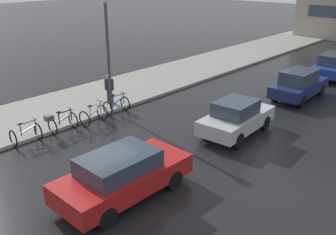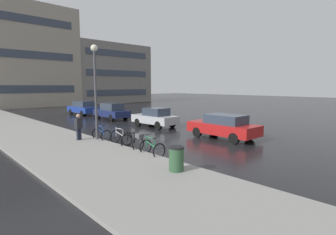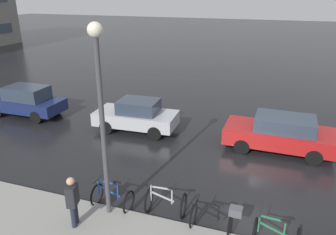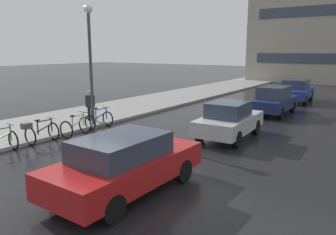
{
  "view_description": "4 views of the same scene",
  "coord_description": "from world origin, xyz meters",
  "views": [
    {
      "loc": [
        10.07,
        -6.98,
        6.66
      ],
      "look_at": [
        0.72,
        3.34,
        1.12
      ],
      "focal_mm": 40.0,
      "sensor_mm": 36.0,
      "label": 1
    },
    {
      "loc": [
        -11.28,
        -9.67,
        3.29
      ],
      "look_at": [
        -0.29,
        1.81,
        1.34
      ],
      "focal_mm": 28.0,
      "sensor_mm": 36.0,
      "label": 2
    },
    {
      "loc": [
        -10.86,
        -0.15,
        6.26
      ],
      "look_at": [
        0.85,
        3.92,
        1.44
      ],
      "focal_mm": 35.0,
      "sensor_mm": 36.0,
      "label": 3
    },
    {
      "loc": [
        7.65,
        -6.39,
        3.57
      ],
      "look_at": [
        0.4,
        4.23,
        0.94
      ],
      "focal_mm": 35.0,
      "sensor_mm": 36.0,
      "label": 4
    }
  ],
  "objects": [
    {
      "name": "car_blue",
      "position": [
        2.09,
        18.0,
        0.81
      ],
      "size": [
        2.08,
        4.23,
        1.58
      ],
      "color": "navy",
      "rests_on": "ground"
    },
    {
      "name": "car_navy",
      "position": [
        2.21,
        12.34,
        0.8
      ],
      "size": [
        1.74,
        4.06,
        1.6
      ],
      "color": "navy",
      "rests_on": "ground"
    },
    {
      "name": "car_red",
      "position": [
        2.3,
        -0.48,
        0.78
      ],
      "size": [
        1.97,
        4.42,
        1.51
      ],
      "color": "#AD1919",
      "rests_on": "ground"
    },
    {
      "name": "building_facade_side",
      "position": [
        15.85,
        37.18,
        5.51
      ],
      "size": [
        15.54,
        10.75,
        11.03
      ],
      "color": "gray",
      "rests_on": "ground"
    },
    {
      "name": "sidewalk_kerb",
      "position": [
        -6.0,
        10.0,
        0.07
      ],
      "size": [
        4.8,
        60.0,
        0.14
      ],
      "primitive_type": "cube",
      "color": "gray",
      "rests_on": "ground"
    },
    {
      "name": "bicycle_farthest",
      "position": [
        -3.49,
        4.2,
        0.4
      ],
      "size": [
        0.74,
        1.18,
        1.0
      ],
      "color": "black",
      "rests_on": "ground"
    },
    {
      "name": "pedestrian",
      "position": [
        -4.66,
        4.74,
        0.93
      ],
      "size": [
        0.45,
        0.33,
        1.65
      ],
      "color": "#1E2333",
      "rests_on": "ground"
    },
    {
      "name": "bicycle_third",
      "position": [
        -3.2,
        2.58,
        0.41
      ],
      "size": [
        0.83,
        1.18,
        0.98
      ],
      "color": "black",
      "rests_on": "ground"
    },
    {
      "name": "bicycle_nearest",
      "position": [
        -3.58,
        -0.56,
        0.4
      ],
      "size": [
        0.79,
        1.16,
        0.99
      ],
      "color": "black",
      "rests_on": "ground"
    },
    {
      "name": "ground_plane",
      "position": [
        0.0,
        0.0,
        0.0
      ],
      "size": [
        140.0,
        140.0,
        0.0
      ],
      "primitive_type": "plane",
      "color": "black"
    },
    {
      "name": "trash_bin",
      "position": [
        -4.55,
        -3.09,
        0.53
      ],
      "size": [
        0.58,
        0.58,
        1.05
      ],
      "color": "#2D5133",
      "rests_on": "ground"
    },
    {
      "name": "building_facade_main",
      "position": [
        0.76,
        35.74,
        7.67
      ],
      "size": [
        15.67,
        8.23,
        15.33
      ],
      "color": "#9E9384",
      "rests_on": "ground"
    },
    {
      "name": "streetlamp",
      "position": [
        -3.84,
        4.14,
        3.62
      ],
      "size": [
        0.39,
        0.39,
        5.58
      ],
      "color": "#424247",
      "rests_on": "ground"
    },
    {
      "name": "bicycle_second",
      "position": [
        -3.5,
        1.0,
        0.5
      ],
      "size": [
        0.75,
        1.36,
        0.97
      ],
      "color": "black",
      "rests_on": "ground"
    },
    {
      "name": "car_silver",
      "position": [
        2.28,
        5.97,
        0.76
      ],
      "size": [
        1.89,
        3.91,
        1.53
      ],
      "color": "#B2B5BA",
      "rests_on": "ground"
    }
  ]
}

